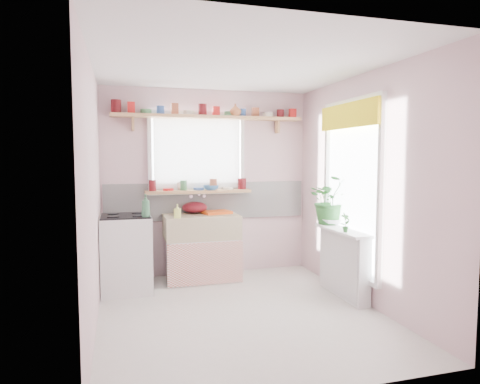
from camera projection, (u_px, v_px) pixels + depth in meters
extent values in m
plane|color=silver|center=(240.00, 313.00, 4.39)|extent=(3.20, 3.20, 0.00)
plane|color=white|center=(240.00, 65.00, 4.19)|extent=(3.20, 3.20, 0.00)
plane|color=beige|center=(208.00, 183.00, 5.82)|extent=(2.80, 0.00, 2.80)
plane|color=beige|center=(307.00, 211.00, 2.76)|extent=(2.80, 0.00, 2.80)
plane|color=beige|center=(93.00, 195.00, 3.91)|extent=(0.00, 3.20, 3.20)
plane|color=beige|center=(363.00, 189.00, 4.67)|extent=(0.00, 3.20, 3.20)
cube|color=white|center=(208.00, 201.00, 5.83)|extent=(2.74, 0.03, 0.50)
cube|color=#CB8389|center=(208.00, 215.00, 5.84)|extent=(2.74, 0.02, 0.12)
cube|color=white|center=(197.00, 153.00, 5.74)|extent=(1.20, 0.01, 1.00)
cube|color=white|center=(198.00, 153.00, 5.68)|extent=(1.15, 0.02, 0.95)
cube|color=white|center=(353.00, 188.00, 4.86)|extent=(0.01, 1.10, 1.90)
cube|color=yellow|center=(348.00, 116.00, 4.77)|extent=(0.03, 1.20, 0.28)
cube|color=white|center=(202.00, 259.00, 5.57)|extent=(0.85, 0.55, 0.55)
cube|color=#D0513D|center=(206.00, 264.00, 5.31)|extent=(0.95, 0.02, 0.53)
cube|color=#C5B990|center=(201.00, 226.00, 5.54)|extent=(0.95, 0.55, 0.30)
cylinder|color=silver|center=(198.00, 194.00, 5.75)|extent=(0.03, 0.22, 0.03)
cube|color=white|center=(126.00, 254.00, 5.06)|extent=(0.58, 0.58, 0.90)
cube|color=black|center=(126.00, 216.00, 5.02)|extent=(0.56, 0.56, 0.02)
cylinder|color=black|center=(113.00, 217.00, 4.85)|extent=(0.14, 0.14, 0.01)
cylinder|color=black|center=(138.00, 216.00, 4.93)|extent=(0.14, 0.14, 0.01)
cylinder|color=black|center=(113.00, 214.00, 5.12)|extent=(0.14, 0.14, 0.01)
cylinder|color=black|center=(137.00, 213.00, 5.20)|extent=(0.14, 0.14, 0.01)
cube|color=white|center=(344.00, 264.00, 4.91)|extent=(0.15, 0.90, 0.75)
cube|color=white|center=(342.00, 231.00, 4.87)|extent=(0.22, 0.95, 0.03)
cube|color=tan|center=(199.00, 192.00, 5.68)|extent=(1.40, 0.22, 0.04)
cube|color=tan|center=(209.00, 117.00, 5.63)|extent=(2.52, 0.24, 0.04)
cylinder|color=#590F14|center=(116.00, 108.00, 5.30)|extent=(0.11, 0.11, 0.12)
cylinder|color=red|center=(131.00, 109.00, 5.35)|extent=(0.11, 0.11, 0.12)
cylinder|color=#3F7F4C|center=(146.00, 112.00, 5.40)|extent=(0.11, 0.11, 0.06)
cylinder|color=#3359A5|center=(161.00, 110.00, 5.45)|extent=(0.11, 0.11, 0.12)
cylinder|color=#A55133|center=(175.00, 110.00, 5.50)|extent=(0.11, 0.11, 0.12)
cylinder|color=silver|center=(189.00, 113.00, 5.55)|extent=(0.11, 0.11, 0.06)
cylinder|color=#590F14|center=(203.00, 111.00, 5.60)|extent=(0.11, 0.11, 0.12)
cylinder|color=red|center=(216.00, 111.00, 5.65)|extent=(0.11, 0.11, 0.12)
cylinder|color=#3F7F4C|center=(229.00, 114.00, 5.70)|extent=(0.11, 0.11, 0.06)
cylinder|color=#3359A5|center=(242.00, 112.00, 5.74)|extent=(0.11, 0.11, 0.12)
cylinder|color=#A55133|center=(255.00, 112.00, 5.79)|extent=(0.11, 0.11, 0.12)
cylinder|color=silver|center=(268.00, 115.00, 5.85)|extent=(0.11, 0.11, 0.06)
cylinder|color=#590F14|center=(280.00, 113.00, 5.89)|extent=(0.11, 0.11, 0.12)
cylinder|color=red|center=(293.00, 114.00, 5.94)|extent=(0.11, 0.11, 0.12)
cylinder|color=#590F14|center=(151.00, 186.00, 5.50)|extent=(0.11, 0.11, 0.12)
cylinder|color=red|center=(167.00, 186.00, 5.56)|extent=(0.11, 0.11, 0.12)
cylinder|color=#3F7F4C|center=(183.00, 188.00, 5.62)|extent=(0.11, 0.11, 0.06)
cylinder|color=#3359A5|center=(199.00, 186.00, 5.67)|extent=(0.11, 0.11, 0.12)
cylinder|color=#A55133|center=(214.00, 185.00, 5.73)|extent=(0.11, 0.11, 0.12)
cylinder|color=silver|center=(229.00, 187.00, 5.79)|extent=(0.11, 0.11, 0.06)
cylinder|color=#590F14|center=(243.00, 185.00, 5.84)|extent=(0.11, 0.11, 0.12)
cube|color=#FF5D16|center=(217.00, 212.00, 5.66)|extent=(0.40, 0.33, 0.04)
ellipsoid|color=maroon|center=(195.00, 207.00, 5.70)|extent=(0.34, 0.34, 0.15)
imported|color=#2D702E|center=(331.00, 200.00, 5.24)|extent=(0.63, 0.58, 0.60)
imported|color=white|center=(331.00, 221.00, 5.23)|extent=(0.31, 0.31, 0.07)
imported|color=#275B24|center=(345.00, 223.00, 4.67)|extent=(0.13, 0.11, 0.22)
imported|color=#EFFF71|center=(177.00, 211.00, 5.24)|extent=(0.10, 0.10, 0.17)
imported|color=silver|center=(182.00, 186.00, 5.67)|extent=(0.14, 0.14, 0.10)
imported|color=#3774B5|center=(211.00, 188.00, 5.66)|extent=(0.26, 0.26, 0.06)
imported|color=#B56537|center=(235.00, 110.00, 5.65)|extent=(0.20, 0.20, 0.16)
imported|color=#39734D|center=(146.00, 206.00, 4.86)|extent=(0.12, 0.12, 0.26)
sphere|color=orange|center=(331.00, 217.00, 5.23)|extent=(0.08, 0.08, 0.08)
sphere|color=orange|center=(335.00, 216.00, 5.28)|extent=(0.08, 0.08, 0.08)
sphere|color=orange|center=(327.00, 216.00, 5.24)|extent=(0.08, 0.08, 0.08)
cylinder|color=gold|center=(335.00, 216.00, 5.19)|extent=(0.18, 0.04, 0.10)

